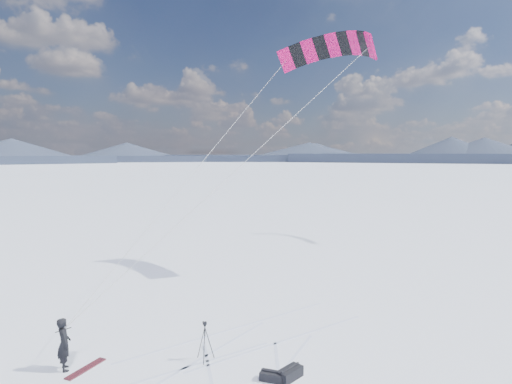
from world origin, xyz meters
TOP-DOWN VIEW (x-y plane):
  - horizon_hills at (-0.00, 0.00)m, footprint 704.47×706.88m
  - snowkiter at (-3.03, 3.57)m, footprint 0.45×0.67m
  - snowboard at (-2.43, 3.22)m, footprint 1.48×1.11m
  - tripod at (1.29, 1.66)m, footprint 0.57×0.63m
  - gear_bag_a at (3.10, -0.96)m, footprint 1.00×0.65m
  - gear_bag_b at (2.54, -0.75)m, footprint 0.76×0.82m
  - power_kite at (13.14, 8.73)m, footprint 17.64×8.31m

SIDE VIEW (x-z plane):
  - snowkiter at x=-3.03m, z-range -0.90..0.90m
  - snowboard at x=-2.43m, z-range 0.00..0.04m
  - gear_bag_b at x=2.54m, z-range -0.02..0.33m
  - gear_bag_a at x=3.10m, z-range -0.02..0.39m
  - tripod at x=1.29m, z-range 0.20..1.60m
  - horizon_hills at x=0.00m, z-range -0.68..9.10m
  - power_kite at x=13.14m, z-range 6.99..20.25m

